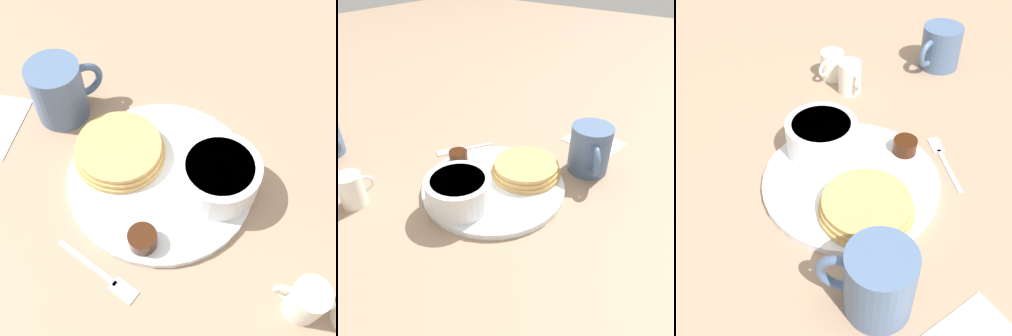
% 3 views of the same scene
% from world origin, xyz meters
% --- Properties ---
extents(ground_plane, '(4.00, 4.00, 0.00)m').
position_xyz_m(ground_plane, '(0.00, 0.00, 0.00)').
color(ground_plane, '#9E7F66').
extents(plate, '(0.28, 0.28, 0.01)m').
position_xyz_m(plate, '(0.00, 0.00, 0.01)').
color(plate, white).
rests_on(plate, ground_plane).
extents(pancake_stack, '(0.14, 0.14, 0.03)m').
position_xyz_m(pancake_stack, '(0.03, 0.07, 0.03)').
color(pancake_stack, tan).
rests_on(pancake_stack, plate).
extents(bowl, '(0.12, 0.12, 0.06)m').
position_xyz_m(bowl, '(-0.01, -0.08, 0.04)').
color(bowl, white).
rests_on(bowl, plate).
extents(syrup_cup, '(0.04, 0.04, 0.03)m').
position_xyz_m(syrup_cup, '(-0.11, 0.01, 0.02)').
color(syrup_cup, '#38190A').
rests_on(syrup_cup, plate).
extents(butter_ramekin, '(0.05, 0.05, 0.04)m').
position_xyz_m(butter_ramekin, '(-0.03, -0.10, 0.03)').
color(butter_ramekin, white).
rests_on(butter_ramekin, plate).
extents(coffee_mug, '(0.09, 0.11, 0.10)m').
position_xyz_m(coffee_mug, '(0.12, 0.17, 0.05)').
color(coffee_mug, slate).
rests_on(coffee_mug, ground_plane).
extents(creamer_pitcher_near, '(0.05, 0.07, 0.07)m').
position_xyz_m(creamer_pitcher_near, '(-0.17, -0.19, 0.03)').
color(creamer_pitcher_near, white).
rests_on(creamer_pitcher_near, ground_plane).
extents(fork, '(0.08, 0.12, 0.00)m').
position_xyz_m(fork, '(-0.16, 0.06, 0.00)').
color(fork, silver).
rests_on(fork, ground_plane).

